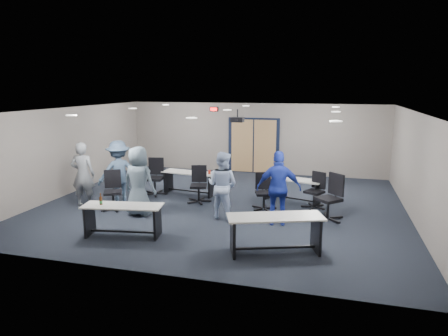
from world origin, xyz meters
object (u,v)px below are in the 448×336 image
(person_lightblue, at_px, (222,185))
(table_front_left, at_px, (123,215))
(chair_loose_left, at_px, (113,191))
(person_gray, at_px, (83,175))
(chair_loose_right, at_px, (329,197))
(person_plaid, at_px, (139,181))
(person_navy, at_px, (279,188))
(chair_back_d, at_px, (314,190))
(person_back, at_px, (119,172))
(chair_back_c, at_px, (264,192))
(table_back_left, at_px, (190,179))
(table_back_right, at_px, (293,186))
(table_front_right, at_px, (275,228))
(chair_back_b, at_px, (199,185))
(chair_back_a, at_px, (155,177))

(person_lightblue, bearing_deg, table_front_left, 59.50)
(chair_loose_left, relative_size, person_gray, 0.59)
(person_lightblue, bearing_deg, chair_loose_left, 17.10)
(chair_loose_left, height_order, chair_loose_right, chair_loose_right)
(person_plaid, height_order, person_navy, same)
(chair_back_d, relative_size, person_back, 0.55)
(chair_back_c, bearing_deg, table_back_left, 140.72)
(person_lightblue, height_order, person_back, person_back)
(person_plaid, bearing_deg, table_front_left, 108.43)
(table_back_right, bearing_deg, person_lightblue, -112.83)
(table_front_right, bearing_deg, person_back, 134.14)
(chair_back_b, distance_m, person_gray, 3.25)
(chair_back_a, relative_size, person_back, 0.62)
(table_back_left, xyz_separation_m, chair_back_c, (2.51, -0.98, 0.02))
(chair_back_c, bearing_deg, person_navy, -81.44)
(table_back_left, distance_m, chair_back_b, 0.97)
(person_gray, bearing_deg, person_back, -159.18)
(chair_back_b, relative_size, person_plaid, 0.58)
(table_back_right, relative_size, chair_back_a, 1.56)
(chair_loose_left, distance_m, person_plaid, 1.01)
(chair_back_a, distance_m, chair_back_c, 3.59)
(table_front_right, xyz_separation_m, chair_back_b, (-2.67, 3.01, -0.00))
(chair_loose_right, bearing_deg, chair_back_c, -149.66)
(chair_loose_right, height_order, person_navy, person_navy)
(chair_back_a, xyz_separation_m, chair_loose_left, (-0.45, -1.71, -0.03))
(table_back_right, distance_m, chair_back_b, 2.77)
(chair_back_c, height_order, chair_loose_left, chair_loose_left)
(chair_back_d, xyz_separation_m, person_back, (-5.45, -1.01, 0.41))
(chair_back_a, distance_m, chair_loose_right, 5.36)
(table_front_left, relative_size, person_navy, 1.02)
(table_back_right, xyz_separation_m, chair_back_d, (0.64, -0.50, 0.03))
(chair_loose_right, bearing_deg, table_front_left, -107.84)
(chair_back_a, height_order, person_lightblue, person_lightblue)
(table_back_right, distance_m, person_gray, 6.01)
(chair_back_b, bearing_deg, chair_back_c, -19.58)
(table_front_right, relative_size, chair_back_a, 1.78)
(person_gray, xyz_separation_m, person_plaid, (1.88, -0.31, 0.00))
(chair_back_c, height_order, chair_loose_right, chair_loose_right)
(table_back_left, height_order, chair_back_a, chair_back_a)
(table_front_left, xyz_separation_m, person_plaid, (-0.33, 1.46, 0.41))
(chair_back_a, distance_m, chair_back_d, 4.87)
(table_back_left, relative_size, chair_back_d, 1.79)
(chair_loose_right, bearing_deg, person_plaid, -125.13)
(table_front_left, bearing_deg, table_front_right, -10.25)
(table_front_left, xyz_separation_m, person_back, (-1.39, 2.30, 0.41))
(chair_back_c, relative_size, person_plaid, 0.55)
(table_back_right, relative_size, person_plaid, 0.97)
(table_front_right, bearing_deg, person_plaid, 138.29)
(chair_loose_left, height_order, person_gray, person_gray)
(table_back_right, xyz_separation_m, person_back, (-4.81, -1.51, 0.45))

